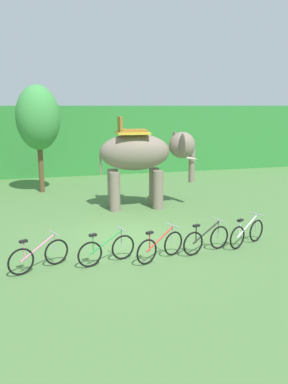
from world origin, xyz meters
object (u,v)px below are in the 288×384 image
Objects in this scene: elephant at (143,155)px; bike_red at (160,246)px; bike_white at (247,233)px; bike_pink at (39,256)px; bike_green at (107,250)px; bike_black at (206,239)px; tree_right at (38,118)px.

elephant is 2.68× the size of bike_red.
elephant reaches higher than bike_red.
bike_red is at bearing -171.94° from bike_white.
bike_green is (1.78, -0.03, 0.00)m from bike_pink.
bike_pink is 0.94× the size of bike_black.
bike_green is 2.95m from bike_black.
bike_green is at bearing -80.13° from tree_right.
bike_green and bike_black have the same top height.
bike_pink is at bearing -90.63° from tree_right.
bike_green is 1.06× the size of bike_white.
bike_red is (1.48, -0.14, 0.00)m from bike_green.
tree_right is at bearing 135.11° from elephant.
elephant is 6.00m from bike_red.
bike_white is (1.44, 0.21, 0.00)m from bike_black.
bike_green is at bearing -1.09° from bike_pink.
tree_right reaches higher than elephant.
bike_black is (1.47, 0.20, 0.00)m from bike_red.
tree_right reaches higher than bike_pink.
tree_right is at bearing 89.37° from bike_pink.
bike_green is at bearing -114.10° from elephant.
elephant reaches higher than bike_black.
bike_white is at bearing -69.66° from elephant.
elephant is 7.14m from bike_pink.
elephant is at bearing 80.16° from bike_red.
tree_right reaches higher than bike_red.
bike_black is at bearing 0.31° from bike_pink.
bike_green is (-2.46, -5.49, -1.82)m from elephant.
elephant is at bearing 110.34° from bike_white.
bike_black is (4.73, 0.03, 0.00)m from bike_pink.
bike_red and bike_black have the same top height.
bike_pink is at bearing 176.92° from bike_red.
tree_right is 3.33× the size of bike_white.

